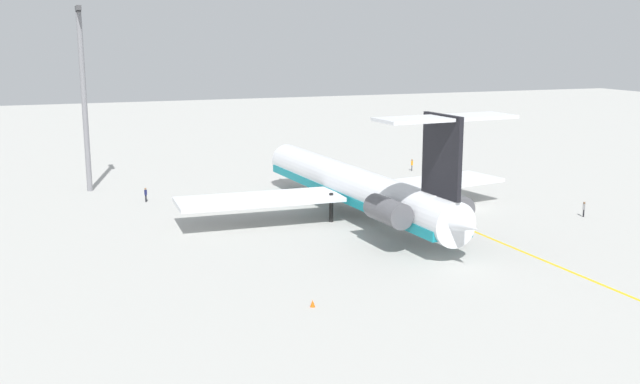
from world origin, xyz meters
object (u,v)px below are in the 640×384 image
Objects in this scene: ground_crew_near_tail at (584,207)px; ground_crew_starboard at (430,167)px; main_jetliner at (359,187)px; ground_crew_portside at (146,193)px; safety_cone_nose at (313,303)px; ground_crew_near_nose at (412,163)px; light_mast at (84,91)px.

ground_crew_starboard reaches higher than ground_crew_near_tail.
ground_crew_portside is at bearing 47.03° from main_jetliner.
main_jetliner is 28.15m from safety_cone_nose.
main_jetliner is 25.06× the size of ground_crew_near_nose.
ground_crew_portside is at bearing 35.52° from ground_crew_starboard.
ground_crew_portside is 16.35m from light_mast.
light_mast is at bearing 14.17° from safety_cone_nose.
ground_crew_near_tail is 3.15× the size of safety_cone_nose.
safety_cone_nose is (-15.80, 38.32, -0.82)m from ground_crew_near_tail.
light_mast reaches higher than main_jetliner.
ground_crew_near_nose is 3.52m from ground_crew_starboard.
main_jetliner reaches higher than ground_crew_portside.
light_mast reaches higher than ground_crew_near_nose.
ground_crew_starboard is at bearing -95.87° from light_mast.
ground_crew_starboard is (4.50, -42.00, -0.03)m from ground_crew_portside.
ground_crew_portside is at bearing -16.39° from ground_crew_near_tail.
ground_crew_near_nose is 1.03× the size of ground_crew_starboard.
main_jetliner reaches higher than ground_crew_near_nose.
main_jetliner is 31.73m from ground_crew_near_nose.
main_jetliner is 26.00× the size of ground_crew_near_tail.
ground_crew_near_nose is at bearing -34.83° from safety_cone_nose.
safety_cone_nose is (-24.04, 14.26, -3.31)m from main_jetliner.
main_jetliner reaches higher than ground_crew_starboard.
main_jetliner is at bearing -134.39° from light_mast.
light_mast is (9.44, 5.99, 11.92)m from ground_crew_portside.
main_jetliner is 25.17× the size of ground_crew_portside.
main_jetliner is 25.56m from ground_crew_near_tail.
main_jetliner is at bearing -30.66° from safety_cone_nose.
ground_crew_near_tail is 29.88m from ground_crew_starboard.
main_jetliner is 82.00× the size of safety_cone_nose.
light_mast is (26.42, 27.00, 9.48)m from main_jetliner.
ground_crew_near_tail is at bearing -59.44° from ground_crew_near_nose.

